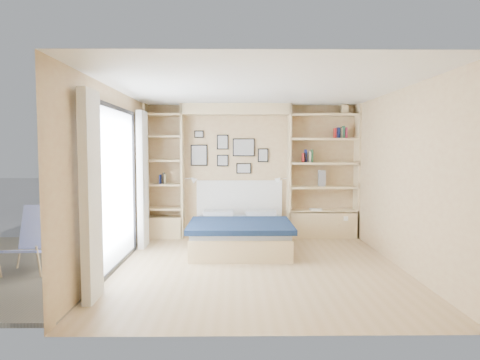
{
  "coord_description": "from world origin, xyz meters",
  "views": [
    {
      "loc": [
        -0.31,
        -5.93,
        1.65
      ],
      "look_at": [
        -0.24,
        0.9,
        1.17
      ],
      "focal_mm": 32.0,
      "sensor_mm": 36.0,
      "label": 1
    }
  ],
  "objects": [
    {
      "name": "ground",
      "position": [
        0.0,
        0.0,
        0.0
      ],
      "size": [
        4.5,
        4.5,
        0.0
      ],
      "primitive_type": "plane",
      "color": "tan",
      "rests_on": "ground"
    },
    {
      "name": "deck",
      "position": [
        -3.6,
        0.0,
        0.0
      ],
      "size": [
        3.2,
        4.0,
        0.05
      ],
      "primitive_type": "cube",
      "color": "#736855",
      "rests_on": "ground"
    },
    {
      "name": "photo_gallery",
      "position": [
        -0.45,
        2.22,
        1.6
      ],
      "size": [
        1.48,
        0.02,
        0.82
      ],
      "color": "black",
      "rests_on": "ground"
    },
    {
      "name": "shelf_decor",
      "position": [
        1.13,
        2.07,
        1.69
      ],
      "size": [
        3.56,
        0.23,
        2.03
      ],
      "color": "#A51E1E",
      "rests_on": "ground"
    },
    {
      "name": "deck_chair",
      "position": [
        -3.07,
        -0.15,
        0.43
      ],
      "size": [
        0.56,
        0.91,
        0.89
      ],
      "rotation": [
        0.0,
        0.0,
        0.03
      ],
      "color": "tan",
      "rests_on": "ground"
    },
    {
      "name": "room_shell",
      "position": [
        -0.39,
        1.52,
        1.08
      ],
      "size": [
        4.5,
        4.5,
        4.5
      ],
      "color": "tan",
      "rests_on": "ground"
    },
    {
      "name": "reading_lamps",
      "position": [
        -0.3,
        2.0,
        1.1
      ],
      "size": [
        1.92,
        0.12,
        0.15
      ],
      "color": "silver",
      "rests_on": "ground"
    },
    {
      "name": "bed",
      "position": [
        -0.23,
        1.14,
        0.27
      ],
      "size": [
        1.63,
        2.12,
        1.07
      ],
      "color": "beige",
      "rests_on": "ground"
    }
  ]
}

